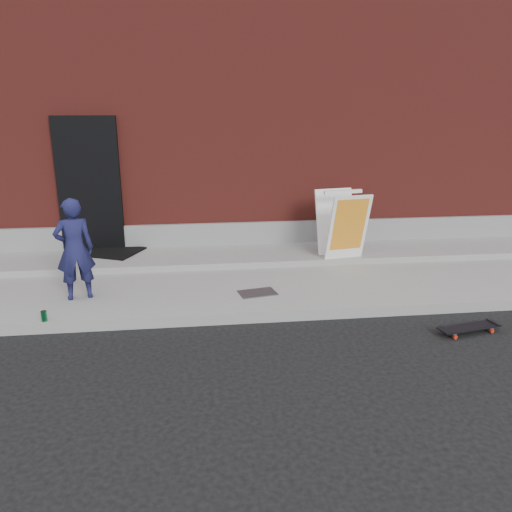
{
  "coord_description": "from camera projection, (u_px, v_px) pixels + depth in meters",
  "views": [
    {
      "loc": [
        -0.81,
        -5.82,
        2.65
      ],
      "look_at": [
        0.0,
        0.8,
        0.66
      ],
      "focal_mm": 35.0,
      "sensor_mm": 36.0,
      "label": 1
    }
  ],
  "objects": [
    {
      "name": "soda_can",
      "position": [
        44.0,
        316.0,
        6.06
      ],
      "size": [
        0.08,
        0.08,
        0.13
      ],
      "primitive_type": "cylinder",
      "rotation": [
        0.0,
        0.0,
        -0.12
      ],
      "color": "#187A41",
      "rests_on": "sidewalk"
    },
    {
      "name": "utility_plate",
      "position": [
        258.0,
        293.0,
        6.98
      ],
      "size": [
        0.56,
        0.42,
        0.02
      ],
      "primitive_type": "cube",
      "rotation": [
        0.0,
        0.0,
        0.2
      ],
      "color": "#4E4D52",
      "rests_on": "sidewalk"
    },
    {
      "name": "ground",
      "position": [
        263.0,
        323.0,
        6.38
      ],
      "size": [
        80.0,
        80.0,
        0.0
      ],
      "primitive_type": "plane",
      "color": "black",
      "rests_on": "ground"
    },
    {
      "name": "pizza_sign",
      "position": [
        342.0,
        224.0,
        8.21
      ],
      "size": [
        0.79,
        0.89,
        1.11
      ],
      "color": "white",
      "rests_on": "apron"
    },
    {
      "name": "doormat",
      "position": [
        110.0,
        251.0,
        8.61
      ],
      "size": [
        1.21,
        1.12,
        0.03
      ],
      "primitive_type": "cube",
      "rotation": [
        0.0,
        0.0,
        -0.42
      ],
      "color": "black",
      "rests_on": "apron"
    },
    {
      "name": "apron",
      "position": [
        245.0,
        255.0,
        8.61
      ],
      "size": [
        20.0,
        1.2,
        0.1
      ],
      "primitive_type": "cube",
      "color": "gray",
      "rests_on": "sidewalk"
    },
    {
      "name": "building",
      "position": [
        225.0,
        114.0,
        12.32
      ],
      "size": [
        20.0,
        8.1,
        5.0
      ],
      "color": "maroon",
      "rests_on": "ground"
    },
    {
      "name": "skateboard",
      "position": [
        469.0,
        328.0,
        6.08
      ],
      "size": [
        0.8,
        0.34,
        0.09
      ],
      "color": "#B32712",
      "rests_on": "ground"
    },
    {
      "name": "child",
      "position": [
        75.0,
        249.0,
        6.62
      ],
      "size": [
        0.58,
        0.46,
        1.38
      ],
      "primitive_type": "imported",
      "rotation": [
        0.0,
        0.0,
        3.44
      ],
      "color": "#191A46",
      "rests_on": "sidewalk"
    },
    {
      "name": "sidewalk",
      "position": [
        250.0,
        279.0,
        7.79
      ],
      "size": [
        20.0,
        3.0,
        0.15
      ],
      "primitive_type": "cube",
      "color": "gray",
      "rests_on": "ground"
    }
  ]
}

